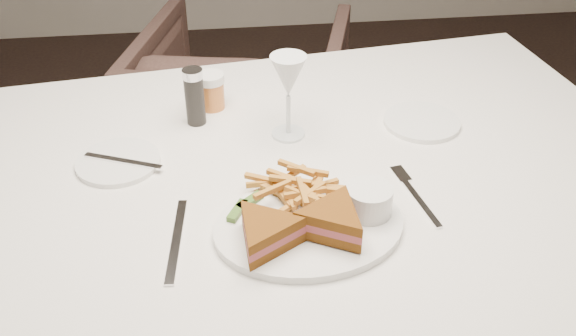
# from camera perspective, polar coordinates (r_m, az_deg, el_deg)

# --- Properties ---
(table) EXTENTS (1.59, 1.16, 0.75)m
(table) POSITION_cam_1_polar(r_m,az_deg,el_deg) (1.45, -0.24, -12.66)
(table) COLOR silver
(table) RESTS_ON ground
(chair_far) EXTENTS (0.81, 0.78, 0.69)m
(chair_far) POSITION_cam_1_polar(r_m,az_deg,el_deg) (2.26, -3.91, 5.76)
(chair_far) COLOR #47302B
(chair_far) RESTS_ON ground
(table_setting) EXTENTS (0.78, 0.61, 0.18)m
(table_setting) POSITION_cam_1_polar(r_m,az_deg,el_deg) (1.13, 0.52, -0.86)
(table_setting) COLOR white
(table_setting) RESTS_ON table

